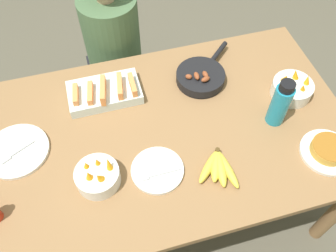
# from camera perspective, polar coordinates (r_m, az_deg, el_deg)

# --- Properties ---
(ground_plane) EXTENTS (14.00, 14.00, 0.00)m
(ground_plane) POSITION_cam_1_polar(r_m,az_deg,el_deg) (2.19, -0.00, -11.37)
(ground_plane) COLOR #565142
(dining_table) EXTENTS (1.62, 0.99, 0.72)m
(dining_table) POSITION_cam_1_polar(r_m,az_deg,el_deg) (1.63, -0.00, -2.37)
(dining_table) COLOR olive
(dining_table) RESTS_ON ground_plane
(banana_bunch) EXTENTS (0.17, 0.20, 0.04)m
(banana_bunch) POSITION_cam_1_polar(r_m,az_deg,el_deg) (1.46, 8.09, -6.49)
(banana_bunch) COLOR gold
(banana_bunch) RESTS_ON dining_table
(melon_tray) EXTENTS (0.33, 0.20, 0.10)m
(melon_tray) POSITION_cam_1_polar(r_m,az_deg,el_deg) (1.68, -10.08, 5.39)
(melon_tray) COLOR silver
(melon_tray) RESTS_ON dining_table
(skillet) EXTENTS (0.32, 0.31, 0.08)m
(skillet) POSITION_cam_1_polar(r_m,az_deg,el_deg) (1.73, 5.31, 7.89)
(skillet) COLOR black
(skillet) RESTS_ON dining_table
(frittata_plate_center) EXTENTS (0.22, 0.22, 0.06)m
(frittata_plate_center) POSITION_cam_1_polar(r_m,az_deg,el_deg) (1.62, 24.29, -3.59)
(frittata_plate_center) COLOR silver
(frittata_plate_center) RESTS_ON dining_table
(empty_plate_near_front) EXTENTS (0.21, 0.21, 0.02)m
(empty_plate_near_front) POSITION_cam_1_polar(r_m,az_deg,el_deg) (1.45, -1.71, -7.12)
(empty_plate_near_front) COLOR silver
(empty_plate_near_front) RESTS_ON dining_table
(empty_plate_far_left) EXTENTS (0.27, 0.27, 0.02)m
(empty_plate_far_left) POSITION_cam_1_polar(r_m,az_deg,el_deg) (1.62, -23.08, -3.69)
(empty_plate_far_left) COLOR silver
(empty_plate_far_left) RESTS_ON dining_table
(fruit_bowl_mango) EXTENTS (0.19, 0.19, 0.12)m
(fruit_bowl_mango) POSITION_cam_1_polar(r_m,az_deg,el_deg) (1.75, 19.26, 5.75)
(fruit_bowl_mango) COLOR silver
(fruit_bowl_mango) RESTS_ON dining_table
(fruit_bowl_citrus) EXTENTS (0.18, 0.18, 0.13)m
(fruit_bowl_citrus) POSITION_cam_1_polar(r_m,az_deg,el_deg) (1.42, -11.21, -7.90)
(fruit_bowl_citrus) COLOR silver
(fruit_bowl_citrus) RESTS_ON dining_table
(water_bottle) EXTENTS (0.08, 0.08, 0.24)m
(water_bottle) POSITION_cam_1_polar(r_m,az_deg,el_deg) (1.58, 17.56, 3.45)
(water_bottle) COLOR teal
(water_bottle) RESTS_ON dining_table
(person_figure) EXTENTS (0.34, 0.34, 1.18)m
(person_figure) POSITION_cam_1_polar(r_m,az_deg,el_deg) (2.16, -8.28, 9.92)
(person_figure) COLOR black
(person_figure) RESTS_ON ground_plane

